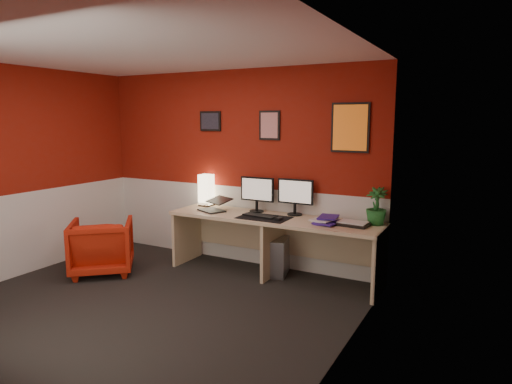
# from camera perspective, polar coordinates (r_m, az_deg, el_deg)

# --- Properties ---
(ground) EXTENTS (4.00, 3.50, 0.01)m
(ground) POSITION_cam_1_polar(r_m,az_deg,el_deg) (4.79, -13.67, -14.02)
(ground) COLOR black
(ground) RESTS_ON ground
(ceiling) EXTENTS (4.00, 3.50, 0.01)m
(ceiling) POSITION_cam_1_polar(r_m,az_deg,el_deg) (4.46, -14.94, 17.05)
(ceiling) COLOR white
(ceiling) RESTS_ON ground
(wall_back) EXTENTS (4.00, 0.01, 2.50)m
(wall_back) POSITION_cam_1_polar(r_m,az_deg,el_deg) (5.86, -2.65, 3.13)
(wall_back) COLOR maroon
(wall_back) RESTS_ON ground
(wall_left) EXTENTS (0.01, 3.50, 2.50)m
(wall_left) POSITION_cam_1_polar(r_m,az_deg,el_deg) (5.99, -28.57, 2.15)
(wall_left) COLOR maroon
(wall_left) RESTS_ON ground
(wall_right) EXTENTS (0.01, 3.50, 2.50)m
(wall_right) POSITION_cam_1_polar(r_m,az_deg,el_deg) (3.45, 11.08, -1.30)
(wall_right) COLOR maroon
(wall_right) RESTS_ON ground
(wainscot_back) EXTENTS (4.00, 0.01, 1.00)m
(wainscot_back) POSITION_cam_1_polar(r_m,az_deg,el_deg) (5.98, -2.62, -4.04)
(wainscot_back) COLOR silver
(wainscot_back) RESTS_ON ground
(wainscot_left) EXTENTS (0.01, 3.50, 1.00)m
(wainscot_left) POSITION_cam_1_polar(r_m,az_deg,el_deg) (6.10, -28.01, -4.85)
(wainscot_left) COLOR silver
(wainscot_left) RESTS_ON ground
(wainscot_right) EXTENTS (0.01, 3.50, 1.00)m
(wainscot_right) POSITION_cam_1_polar(r_m,az_deg,el_deg) (3.66, 10.64, -12.92)
(wainscot_right) COLOR silver
(wainscot_right) RESTS_ON ground
(desk) EXTENTS (2.60, 0.65, 0.73)m
(desk) POSITION_cam_1_polar(r_m,az_deg,el_deg) (5.39, 2.16, -7.01)
(desk) COLOR #D1B586
(desk) RESTS_ON ground
(shoji_lamp) EXTENTS (0.16, 0.16, 0.40)m
(shoji_lamp) POSITION_cam_1_polar(r_m,az_deg,el_deg) (6.00, -6.36, 0.14)
(shoji_lamp) COLOR #FFE5B2
(shoji_lamp) RESTS_ON desk
(laptop) EXTENTS (0.40, 0.35, 0.22)m
(laptop) POSITION_cam_1_polar(r_m,az_deg,el_deg) (5.64, -5.69, -1.35)
(laptop) COLOR black
(laptop) RESTS_ON desk
(monitor_left) EXTENTS (0.45, 0.06, 0.58)m
(monitor_left) POSITION_cam_1_polar(r_m,az_deg,el_deg) (5.54, 0.09, 0.40)
(monitor_left) COLOR black
(monitor_left) RESTS_ON desk
(monitor_right) EXTENTS (0.45, 0.06, 0.58)m
(monitor_right) POSITION_cam_1_polar(r_m,az_deg,el_deg) (5.38, 5.00, 0.09)
(monitor_right) COLOR black
(monitor_right) RESTS_ON desk
(desk_mat) EXTENTS (0.60, 0.38, 0.01)m
(desk_mat) POSITION_cam_1_polar(r_m,az_deg,el_deg) (5.25, 1.04, -3.29)
(desk_mat) COLOR black
(desk_mat) RESTS_ON desk
(keyboard) EXTENTS (0.44, 0.20, 0.02)m
(keyboard) POSITION_cam_1_polar(r_m,az_deg,el_deg) (5.30, 0.48, -3.04)
(keyboard) COLOR black
(keyboard) RESTS_ON desk_mat
(mouse) EXTENTS (0.07, 0.11, 0.03)m
(mouse) POSITION_cam_1_polar(r_m,az_deg,el_deg) (5.12, 2.94, -3.42)
(mouse) COLOR black
(mouse) RESTS_ON desk_mat
(book_bottom) EXTENTS (0.29, 0.35, 0.03)m
(book_bottom) POSITION_cam_1_polar(r_m,az_deg,el_deg) (5.07, 7.97, -3.68)
(book_bottom) COLOR #3A1F8F
(book_bottom) RESTS_ON desk
(book_middle) EXTENTS (0.27, 0.34, 0.02)m
(book_middle) POSITION_cam_1_polar(r_m,az_deg,el_deg) (5.10, 7.63, -3.32)
(book_middle) COLOR silver
(book_middle) RESTS_ON book_bottom
(book_top) EXTENTS (0.24, 0.31, 0.03)m
(book_top) POSITION_cam_1_polar(r_m,az_deg,el_deg) (5.07, 8.05, -3.13)
(book_top) COLOR #3A1F8F
(book_top) RESTS_ON book_middle
(zen_tray) EXTENTS (0.37, 0.28, 0.03)m
(zen_tray) POSITION_cam_1_polar(r_m,az_deg,el_deg) (4.99, 12.24, -4.01)
(zen_tray) COLOR black
(zen_tray) RESTS_ON desk
(potted_plant) EXTENTS (0.25, 0.25, 0.41)m
(potted_plant) POSITION_cam_1_polar(r_m,az_deg,el_deg) (5.06, 15.12, -1.75)
(potted_plant) COLOR #19591E
(potted_plant) RESTS_ON desk
(pc_tower) EXTENTS (0.30, 0.49, 0.45)m
(pc_tower) POSITION_cam_1_polar(r_m,az_deg,el_deg) (5.52, 2.94, -8.13)
(pc_tower) COLOR #99999E
(pc_tower) RESTS_ON ground
(armchair) EXTENTS (1.01, 1.02, 0.66)m
(armchair) POSITION_cam_1_polar(r_m,az_deg,el_deg) (5.85, -19.06, -6.55)
(armchair) COLOR red
(armchair) RESTS_ON ground
(art_left) EXTENTS (0.32, 0.02, 0.26)m
(art_left) POSITION_cam_1_polar(r_m,az_deg,el_deg) (6.01, -5.83, 8.98)
(art_left) COLOR black
(art_left) RESTS_ON wall_back
(art_center) EXTENTS (0.28, 0.02, 0.36)m
(art_center) POSITION_cam_1_polar(r_m,az_deg,el_deg) (5.57, 1.74, 8.49)
(art_center) COLOR red
(art_center) RESTS_ON wall_back
(art_right) EXTENTS (0.44, 0.02, 0.56)m
(art_right) POSITION_cam_1_polar(r_m,az_deg,el_deg) (5.19, 11.93, 8.03)
(art_right) COLOR orange
(art_right) RESTS_ON wall_back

